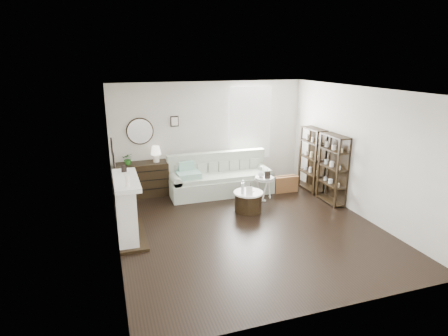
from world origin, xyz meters
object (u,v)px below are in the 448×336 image
object	(u,v)px
sofa	(220,180)
drum_table	(248,201)
dresser	(142,179)
pedestal_table	(264,179)

from	to	relation	value
sofa	drum_table	bearing A→B (deg)	-80.30
dresser	drum_table	world-z (taller)	dresser
sofa	pedestal_table	bearing A→B (deg)	-42.37
drum_table	pedestal_table	size ratio (longest dim) A/B	1.16
dresser	pedestal_table	xyz separation A→B (m)	(2.71, -1.17, 0.10)
dresser	sofa	bearing A→B (deg)	-11.89
pedestal_table	dresser	bearing A→B (deg)	156.68
sofa	pedestal_table	distance (m)	1.17
sofa	pedestal_table	size ratio (longest dim) A/B	4.57
dresser	pedestal_table	bearing A→B (deg)	-23.32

